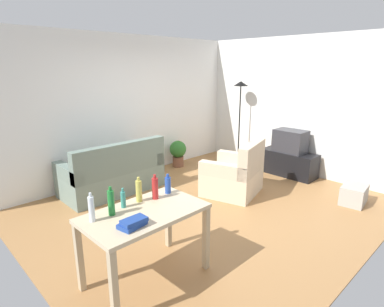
{
  "coord_description": "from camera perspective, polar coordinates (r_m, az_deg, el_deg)",
  "views": [
    {
      "loc": [
        -3.34,
        -3.05,
        2.13
      ],
      "look_at": [
        0.1,
        0.5,
        0.75
      ],
      "focal_mm": 29.46,
      "sensor_mm": 36.0,
      "label": 1
    }
  ],
  "objects": [
    {
      "name": "ground_plane",
      "position": [
        5.01,
        3.21,
        -9.75
      ],
      "size": [
        5.2,
        4.4,
        0.02
      ],
      "primitive_type": "cube",
      "color": "#9E7042"
    },
    {
      "name": "wall_rear",
      "position": [
        6.27,
        -11.66,
        8.14
      ],
      "size": [
        5.2,
        0.1,
        2.7
      ],
      "primitive_type": "cube",
      "color": "white",
      "rests_on": "ground_plane"
    },
    {
      "name": "wall_right",
      "position": [
        6.72,
        18.78,
        8.12
      ],
      "size": [
        0.1,
        4.4,
        2.7
      ],
      "primitive_type": "cube",
      "color": "silver",
      "rests_on": "ground_plane"
    },
    {
      "name": "couch",
      "position": [
        5.62,
        -14.0,
        -3.79
      ],
      "size": [
        1.68,
        0.84,
        0.92
      ],
      "rotation": [
        0.0,
        0.0,
        3.14
      ],
      "color": "slate",
      "rests_on": "ground_plane"
    },
    {
      "name": "tv_stand",
      "position": [
        6.61,
        17.04,
        -1.71
      ],
      "size": [
        0.44,
        1.1,
        0.48
      ],
      "rotation": [
        0.0,
        0.0,
        1.57
      ],
      "color": "black",
      "rests_on": "ground_plane"
    },
    {
      "name": "tv",
      "position": [
        6.5,
        17.38,
        2.17
      ],
      "size": [
        0.41,
        0.6,
        0.44
      ],
      "rotation": [
        0.0,
        0.0,
        1.57
      ],
      "color": "#2D2D33",
      "rests_on": "tv_stand"
    },
    {
      "name": "torchiere_lamp",
      "position": [
        7.06,
        8.73,
        9.59
      ],
      "size": [
        0.32,
        0.32,
        1.81
      ],
      "color": "black",
      "rests_on": "ground_plane"
    },
    {
      "name": "desk",
      "position": [
        3.21,
        -8.53,
        -12.04
      ],
      "size": [
        1.21,
        0.71,
        0.76
      ],
      "rotation": [
        0.0,
        0.0,
        0.01
      ],
      "color": "#C6B28E",
      "rests_on": "ground_plane"
    },
    {
      "name": "potted_plant",
      "position": [
        6.85,
        -2.56,
        0.34
      ],
      "size": [
        0.36,
        0.36,
        0.57
      ],
      "color": "brown",
      "rests_on": "ground_plane"
    },
    {
      "name": "armchair",
      "position": [
        5.44,
        7.81,
        -3.97
      ],
      "size": [
        1.11,
        1.07,
        0.92
      ],
      "rotation": [
        0.0,
        0.0,
        3.44
      ],
      "color": "beige",
      "rests_on": "ground_plane"
    },
    {
      "name": "storage_box",
      "position": [
        5.69,
        27.26,
        -6.61
      ],
      "size": [
        0.52,
        0.4,
        0.3
      ],
      "primitive_type": "cube",
      "rotation": [
        0.0,
        0.0,
        0.13
      ],
      "color": "#A8A399",
      "rests_on": "ground_plane"
    },
    {
      "name": "bottle_clear",
      "position": [
        3.03,
        -17.74,
        -9.51
      ],
      "size": [
        0.05,
        0.05,
        0.28
      ],
      "color": "silver",
      "rests_on": "desk"
    },
    {
      "name": "bottle_green",
      "position": [
        3.1,
        -14.43,
        -8.57
      ],
      "size": [
        0.06,
        0.06,
        0.29
      ],
      "color": "#1E722D",
      "rests_on": "desk"
    },
    {
      "name": "bottle_tall",
      "position": [
        3.25,
        -12.35,
        -8.08
      ],
      "size": [
        0.05,
        0.05,
        0.2
      ],
      "color": "teal",
      "rests_on": "desk"
    },
    {
      "name": "bottle_squat",
      "position": [
        3.34,
        -9.6,
        -6.65
      ],
      "size": [
        0.06,
        0.06,
        0.27
      ],
      "color": "#BCB24C",
      "rests_on": "desk"
    },
    {
      "name": "bottle_red",
      "position": [
        3.38,
        -6.7,
        -6.24
      ],
      "size": [
        0.07,
        0.07,
        0.27
      ],
      "color": "#AD2323",
      "rests_on": "desk"
    },
    {
      "name": "bottle_blue",
      "position": [
        3.52,
        -4.39,
        -5.69
      ],
      "size": [
        0.07,
        0.07,
        0.22
      ],
      "color": "#2347A3",
      "rests_on": "desk"
    },
    {
      "name": "book_stack",
      "position": [
        2.88,
        -10.63,
        -12.23
      ],
      "size": [
        0.26,
        0.2,
        0.08
      ],
      "color": "navy",
      "rests_on": "desk"
    }
  ]
}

